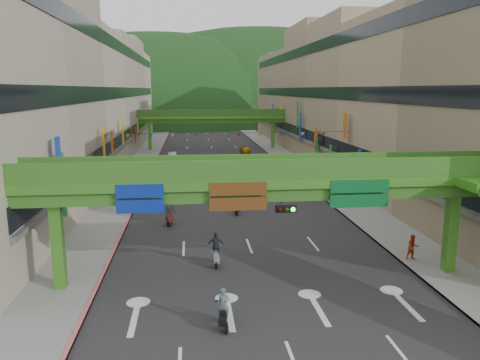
% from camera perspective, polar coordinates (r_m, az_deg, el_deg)
% --- Properties ---
extents(ground, '(320.00, 320.00, 0.00)m').
position_cam_1_polar(ground, '(21.73, 5.33, -18.38)').
color(ground, black).
rests_on(ground, ground).
extents(road_slab, '(18.00, 140.00, 0.02)m').
position_cam_1_polar(road_slab, '(69.47, -2.81, 2.19)').
color(road_slab, '#28282B').
rests_on(road_slab, ground).
extents(sidewalk_left, '(4.00, 140.00, 0.15)m').
position_cam_1_polar(sidewalk_left, '(69.71, -11.88, 2.05)').
color(sidewalk_left, gray).
rests_on(sidewalk_left, ground).
extents(sidewalk_right, '(4.00, 140.00, 0.15)m').
position_cam_1_polar(sidewalk_right, '(70.93, 6.10, 2.38)').
color(sidewalk_right, gray).
rests_on(sidewalk_right, ground).
extents(curb_left, '(0.20, 140.00, 0.18)m').
position_cam_1_polar(curb_left, '(69.54, -10.32, 2.10)').
color(curb_left, '#CC5959').
rests_on(curb_left, ground).
extents(curb_right, '(0.20, 140.00, 0.18)m').
position_cam_1_polar(curb_right, '(70.56, 4.59, 2.37)').
color(curb_right, gray).
rests_on(curb_right, ground).
extents(building_row_left, '(12.80, 95.00, 19.00)m').
position_cam_1_polar(building_row_left, '(70.17, -18.73, 9.47)').
color(building_row_left, '#9E937F').
rests_on(building_row_left, ground).
extents(building_row_right, '(12.80, 95.00, 19.00)m').
position_cam_1_polar(building_row_right, '(72.25, 12.51, 9.81)').
color(building_row_right, gray).
rests_on(building_row_right, ground).
extents(overpass_near, '(28.00, 12.27, 7.10)m').
position_cam_1_polar(overpass_near, '(25.00, 5.21, -1.61)').
color(overpass_near, '#4C9E2D').
rests_on(overpass_near, ground).
extents(overpass_far, '(28.00, 2.20, 7.10)m').
position_cam_1_polar(overpass_far, '(83.79, -3.45, 7.40)').
color(overpass_far, '#4C9E2D').
rests_on(overpass_far, ground).
extents(hill_left, '(168.00, 140.00, 112.00)m').
position_cam_1_polar(hill_left, '(179.20, -9.73, 7.45)').
color(hill_left, '#1C4419').
rests_on(hill_left, ground).
extents(hill_right, '(208.00, 176.00, 128.00)m').
position_cam_1_polar(hill_right, '(200.91, 2.20, 7.97)').
color(hill_right, '#1C4419').
rests_on(hill_right, ground).
extents(bunting_string, '(26.00, 0.36, 0.47)m').
position_cam_1_polar(bunting_string, '(48.92, -1.50, 5.51)').
color(bunting_string, black).
rests_on(bunting_string, ground).
extents(scooter_rider_near, '(0.67, 1.60, 1.89)m').
position_cam_1_polar(scooter_rider_near, '(21.89, -2.04, -15.55)').
color(scooter_rider_near, black).
rests_on(scooter_rider_near, ground).
extents(scooter_rider_mid, '(0.79, 1.60, 1.89)m').
position_cam_1_polar(scooter_rider_mid, '(40.43, -0.44, -2.85)').
color(scooter_rider_mid, black).
rests_on(scooter_rider_mid, ground).
extents(scooter_rider_left, '(1.08, 1.60, 2.16)m').
position_cam_1_polar(scooter_rider_left, '(28.83, -2.98, -8.36)').
color(scooter_rider_left, gray).
rests_on(scooter_rider_left, ground).
extents(scooter_rider_far, '(0.98, 1.59, 2.15)m').
position_cam_1_polar(scooter_rider_far, '(37.62, -8.62, -3.83)').
color(scooter_rider_far, maroon).
rests_on(scooter_rider_far, ground).
extents(parked_scooter_row, '(1.60, 9.35, 1.08)m').
position_cam_1_polar(parked_scooter_row, '(50.95, 7.31, -0.54)').
color(parked_scooter_row, black).
rests_on(parked_scooter_row, ground).
extents(car_silver, '(1.44, 3.79, 1.23)m').
position_cam_1_polar(car_silver, '(71.84, -8.26, 2.87)').
color(car_silver, '#97979D').
rests_on(car_silver, ground).
extents(car_yellow, '(1.84, 3.77, 1.24)m').
position_cam_1_polar(car_yellow, '(78.32, 0.70, 3.65)').
color(car_yellow, '#B88B0D').
rests_on(car_yellow, ground).
extents(pedestrian_red, '(0.79, 0.63, 1.59)m').
position_cam_1_polar(pedestrian_red, '(31.45, 20.30, -7.96)').
color(pedestrian_red, '#9F3811').
rests_on(pedestrian_red, ground).
extents(pedestrian_dark, '(0.95, 0.61, 1.51)m').
position_cam_1_polar(pedestrian_dark, '(57.58, 7.76, 1.01)').
color(pedestrian_dark, '#212028').
rests_on(pedestrian_dark, ground).
extents(pedestrian_blue, '(0.91, 0.72, 1.70)m').
position_cam_1_polar(pedestrian_blue, '(60.93, 7.04, 1.67)').
color(pedestrian_blue, '#343F59').
rests_on(pedestrian_blue, ground).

